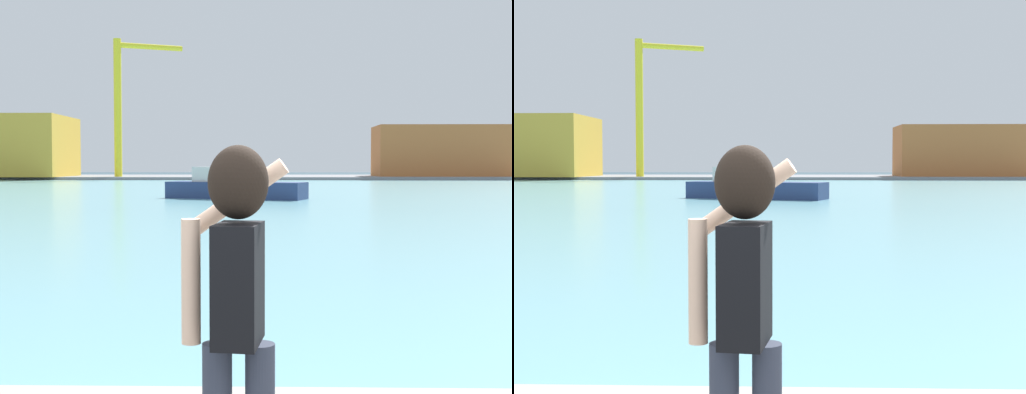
# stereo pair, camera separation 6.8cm
# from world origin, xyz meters

# --- Properties ---
(ground_plane) EXTENTS (220.00, 220.00, 0.00)m
(ground_plane) POSITION_xyz_m (0.00, 50.00, 0.00)
(ground_plane) COLOR #334751
(harbor_water) EXTENTS (140.00, 100.00, 0.02)m
(harbor_water) POSITION_xyz_m (0.00, 52.00, 0.01)
(harbor_water) COLOR #6BA8B2
(harbor_water) RESTS_ON ground_plane
(far_shore_dock) EXTENTS (140.00, 20.00, 0.39)m
(far_shore_dock) POSITION_xyz_m (0.00, 92.00, 0.19)
(far_shore_dock) COLOR gray
(far_shore_dock) RESTS_ON ground_plane
(person_photographer) EXTENTS (0.53, 0.56, 1.74)m
(person_photographer) POSITION_xyz_m (-0.27, 0.17, 1.52)
(person_photographer) COLOR #2D3342
(person_photographer) RESTS_ON quay_promenade
(boat_moored) EXTENTS (8.61, 4.87, 1.89)m
(boat_moored) POSITION_xyz_m (-2.34, 37.16, 0.70)
(boat_moored) COLOR navy
(boat_moored) RESTS_ON harbor_water
(warehouse_left) EXTENTS (11.38, 12.73, 8.05)m
(warehouse_left) POSITION_xyz_m (-33.04, 87.08, 4.41)
(warehouse_left) COLOR gold
(warehouse_left) RESTS_ON far_shore_dock
(warehouse_right) EXTENTS (17.96, 8.42, 6.86)m
(warehouse_right) POSITION_xyz_m (23.33, 89.92, 3.82)
(warehouse_right) COLOR #B26633
(warehouse_right) RESTS_ON far_shore_dock
(port_crane) EXTENTS (8.67, 3.96, 17.95)m
(port_crane) POSITION_xyz_m (-19.27, 85.34, 10.92)
(port_crane) COLOR yellow
(port_crane) RESTS_ON far_shore_dock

